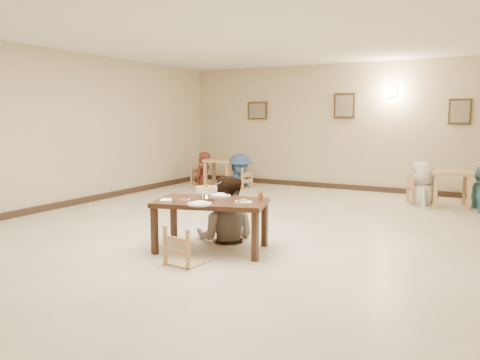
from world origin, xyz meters
The scene contains 29 objects.
floor centered at (0.00, 0.00, 0.00)m, with size 10.00×10.00×0.00m, color beige.
ceiling centered at (0.00, 0.00, 3.00)m, with size 10.00×10.00×0.00m, color white.
wall_back centered at (0.00, 5.00, 1.50)m, with size 10.00×10.00×0.00m, color beige.
wall_left centered at (-4.00, 0.00, 1.50)m, with size 10.00×10.00×0.00m, color beige.
baseboard_back centered at (0.00, 4.97, 0.06)m, with size 8.00×0.06×0.12m, color #312117.
baseboard_left centered at (-3.97, 0.00, 0.06)m, with size 0.06×10.00×0.12m, color #312117.
picture_a centered at (-2.20, 4.96, 1.90)m, with size 0.55×0.04×0.45m.
picture_b centered at (0.10, 4.96, 2.00)m, with size 0.50×0.04×0.60m.
picture_c centered at (2.60, 4.96, 1.85)m, with size 0.45×0.04×0.55m.
wall_sconce centered at (1.20, 4.96, 2.30)m, with size 0.16×0.05×0.22m, color #FFD88C.
main_table centered at (0.11, -1.00, 0.59)m, with size 1.58×1.16×0.67m.
chair_far centered at (0.00, -0.33, 0.45)m, with size 0.42×0.42×0.90m.
chair_near centered at (0.14, -1.60, 0.44)m, with size 0.41×0.41×0.88m.
main_diner centered at (0.00, -0.44, 0.92)m, with size 0.89×0.70×1.84m, color gray.
curry_warmer centered at (0.07, -1.04, 0.81)m, with size 0.31×0.28×0.25m.
rice_plate_far centered at (0.06, -0.68, 0.68)m, with size 0.31×0.31×0.07m.
rice_plate_near centered at (0.16, -1.34, 0.68)m, with size 0.30×0.30×0.07m.
fried_plate centered at (0.57, -0.97, 0.68)m, with size 0.23×0.23×0.05m.
chili_dish centered at (-0.17, -1.18, 0.68)m, with size 0.11×0.11×0.02m.
napkin_cutlery centered at (-0.32, -1.37, 0.68)m, with size 0.24×0.28×0.03m.
drink_glass centered at (0.68, -0.71, 0.73)m, with size 0.07×0.07×0.14m.
bg_table_left centered at (-2.66, 3.84, 0.57)m, with size 0.82×0.82×0.70m.
bg_table_right centered at (2.59, 3.77, 0.57)m, with size 0.83×0.83×0.70m.
bg_chair_ll centered at (-3.20, 3.86, 0.50)m, with size 0.47×0.47×1.01m.
bg_chair_lr centered at (-2.12, 3.85, 0.50)m, with size 0.47×0.47×1.01m.
bg_chair_rl centered at (2.07, 3.85, 0.53)m, with size 0.50×0.50×1.06m.
bg_diner_a centered at (-3.20, 3.86, 0.86)m, with size 0.63×0.41×1.72m, color maroon.
bg_diner_b centered at (-2.12, 3.85, 0.85)m, with size 1.10×0.63×1.71m, color #3F5E90.
bg_diner_c centered at (2.07, 3.85, 0.86)m, with size 0.84×0.55×1.72m, color silver.
Camera 1 is at (3.31, -6.06, 1.74)m, focal length 35.00 mm.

